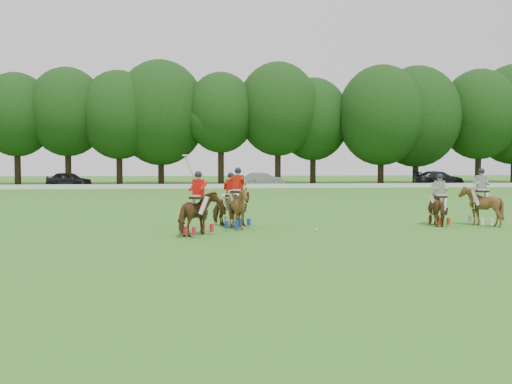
{
  "coord_description": "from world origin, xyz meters",
  "views": [
    {
      "loc": [
        -2.29,
        -17.91,
        2.56
      ],
      "look_at": [
        -0.17,
        4.2,
        1.4
      ],
      "focal_mm": 40.0,
      "sensor_mm": 36.0,
      "label": 1
    }
  ],
  "objects": [
    {
      "name": "polo_stripe_b",
      "position": [
        8.94,
        4.04,
        0.83
      ],
      "size": [
        1.36,
        1.52,
        2.32
      ],
      "color": "#4C2F14",
      "rests_on": "ground"
    },
    {
      "name": "polo_red_c",
      "position": [
        -0.9,
        3.75,
        0.85
      ],
      "size": [
        1.87,
        1.95,
        2.36
      ],
      "color": "#4C2F14",
      "rests_on": "ground"
    },
    {
      "name": "car_right",
      "position": [
        23.76,
        42.5,
        0.79
      ],
      "size": [
        5.48,
        2.32,
        1.58
      ],
      "primitive_type": "imported",
      "rotation": [
        0.0,
        0.0,
        1.59
      ],
      "color": "black",
      "rests_on": "ground"
    },
    {
      "name": "polo_red_b",
      "position": [
        -1.13,
        4.7,
        0.75
      ],
      "size": [
        1.44,
        1.24,
        2.15
      ],
      "color": "#4C2F14",
      "rests_on": "ground"
    },
    {
      "name": "ground",
      "position": [
        0.0,
        0.0,
        0.0
      ],
      "size": [
        180.0,
        180.0,
        0.0
      ],
      "primitive_type": "plane",
      "color": "#337521",
      "rests_on": "ground"
    },
    {
      "name": "car_mid",
      "position": [
        4.25,
        42.5,
        0.73
      ],
      "size": [
        4.63,
        2.2,
        1.47
      ],
      "primitive_type": "imported",
      "rotation": [
        0.0,
        0.0,
        1.72
      ],
      "color": "gray",
      "rests_on": "ground"
    },
    {
      "name": "polo_red_a",
      "position": [
        -2.4,
        2.0,
        0.81
      ],
      "size": [
        1.69,
        1.97,
        2.79
      ],
      "color": "#4C2F14",
      "rests_on": "ground"
    },
    {
      "name": "car_left",
      "position": [
        -15.93,
        42.5,
        0.79
      ],
      "size": [
        4.96,
        3.22,
        1.57
      ],
      "primitive_type": "imported",
      "rotation": [
        0.0,
        0.0,
        1.25
      ],
      "color": "black",
      "rests_on": "ground"
    },
    {
      "name": "boundary_rail",
      "position": [
        0.0,
        38.0,
        0.22
      ],
      "size": [
        120.0,
        0.1,
        0.44
      ],
      "primitive_type": "cube",
      "color": "white",
      "rests_on": "ground"
    },
    {
      "name": "tree_line",
      "position": [
        0.26,
        48.05,
        8.23
      ],
      "size": [
        117.98,
        14.32,
        14.75
      ],
      "color": "black",
      "rests_on": "ground"
    },
    {
      "name": "polo_stripe_a",
      "position": [
        7.28,
        4.22,
        0.74
      ],
      "size": [
        1.0,
        1.61,
        2.1
      ],
      "color": "#4C2F14",
      "rests_on": "ground"
    },
    {
      "name": "polo_ball",
      "position": [
        1.99,
        2.93,
        0.04
      ],
      "size": [
        0.09,
        0.09,
        0.09
      ],
      "primitive_type": "sphere",
      "color": "white",
      "rests_on": "ground"
    }
  ]
}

